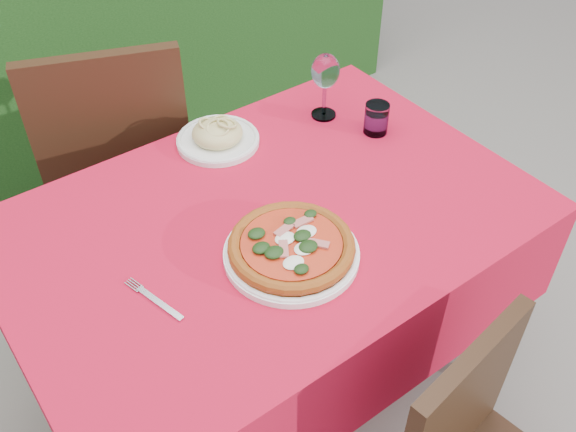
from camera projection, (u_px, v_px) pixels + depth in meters
ground at (274, 388)px, 2.04m from camera, size 60.00×60.00×0.00m
dining_table at (270, 258)px, 1.64m from camera, size 1.26×0.86×0.75m
chair_far at (119, 158)px, 2.02m from camera, size 0.57×0.57×0.97m
pizza_plate at (291, 248)px, 1.42m from camera, size 0.33×0.33×0.06m
pasta_plate at (218, 136)px, 1.74m from camera, size 0.23×0.23×0.06m
water_glass at (376, 120)px, 1.77m from camera, size 0.07×0.07×0.09m
wine_glass at (325, 74)px, 1.76m from camera, size 0.08×0.08×0.20m
fork at (160, 303)px, 1.33m from camera, size 0.07×0.18×0.00m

